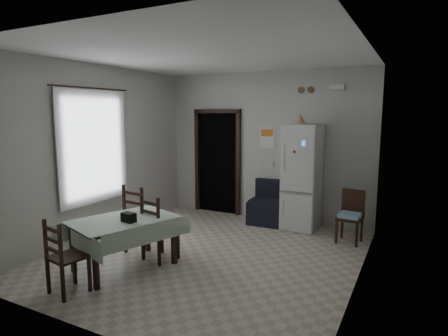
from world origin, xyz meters
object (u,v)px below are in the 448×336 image
corner_chair (350,217)px  dining_chair_near_head (68,256)px  dining_table (125,244)px  dining_chair_far_right (160,227)px  fridge (302,177)px  navy_seat (268,202)px  dining_chair_far_left (143,218)px

corner_chair → dining_chair_near_head: (-2.64, -3.32, 0.02)m
dining_table → dining_chair_far_right: size_ratio=1.38×
fridge → navy_seat: (-0.64, 0.00, -0.54)m
fridge → navy_seat: 0.84m
dining_chair_far_right → dining_table: bearing=73.7°
corner_chair → dining_chair_far_left: (-2.72, -1.87, 0.10)m
fridge → navy_seat: size_ratio=2.33×
navy_seat → dining_table: bearing=-111.6°
fridge → corner_chair: 1.13m
navy_seat → dining_chair_far_right: size_ratio=0.85×
navy_seat → dining_chair_far_left: (-1.15, -2.26, 0.12)m
navy_seat → corner_chair: corner_chair is taller
navy_seat → dining_chair_near_head: size_ratio=0.91×
navy_seat → dining_chair_far_left: size_ratio=0.78×
navy_seat → corner_chair: bearing=-16.8°
fridge → dining_chair_near_head: bearing=-113.4°
dining_chair_far_right → dining_chair_near_head: dining_chair_far_right is taller
corner_chair → dining_table: (-2.55, -2.46, -0.08)m
navy_seat → dining_chair_far_left: bearing=-119.6°
dining_table → dining_chair_far_left: size_ratio=1.26×
navy_seat → dining_chair_near_head: (-1.08, -3.72, 0.04)m
dining_chair_far_left → dining_chair_far_right: (0.42, -0.14, -0.04)m
dining_table → navy_seat: bearing=90.1°
corner_chair → dining_chair_far_left: bearing=-139.9°
dining_chair_near_head → corner_chair: bearing=-117.8°
fridge → dining_chair_far_left: bearing=-127.0°
navy_seat → dining_chair_far_left: dining_chair_far_left is taller
dining_chair_far_left → dining_chair_near_head: dining_chair_far_left is taller
dining_chair_far_right → navy_seat: bearing=-94.6°
fridge → dining_table: 3.35m
fridge → dining_chair_near_head: 4.13m
corner_chair → dining_table: 3.55m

